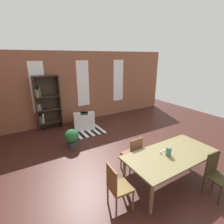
% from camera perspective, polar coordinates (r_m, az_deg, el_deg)
% --- Properties ---
extents(ground_plane, '(11.49, 11.49, 0.00)m').
position_cam_1_polar(ground_plane, '(4.86, 12.79, -18.15)').
color(ground_plane, '#3C1D17').
extents(back_wall_brick, '(8.94, 0.12, 3.04)m').
position_cam_1_polar(back_wall_brick, '(7.86, -9.70, 8.17)').
color(back_wall_brick, brown).
rests_on(back_wall_brick, ground).
extents(window_pane_0, '(0.55, 0.02, 1.98)m').
position_cam_1_polar(window_pane_0, '(7.30, -23.25, 7.43)').
color(window_pane_0, white).
extents(window_pane_1, '(0.55, 0.02, 1.98)m').
position_cam_1_polar(window_pane_1, '(7.77, -9.56, 9.20)').
color(window_pane_1, white).
extents(window_pane_2, '(0.55, 0.02, 1.98)m').
position_cam_1_polar(window_pane_2, '(8.63, 2.09, 10.29)').
color(window_pane_2, white).
extents(dining_table, '(2.17, 1.06, 0.74)m').
position_cam_1_polar(dining_table, '(4.24, 18.96, -13.74)').
color(dining_table, brown).
rests_on(dining_table, ground).
extents(vase_on_table, '(0.12, 0.12, 0.20)m').
position_cam_1_polar(vase_on_table, '(4.08, 18.22, -12.24)').
color(vase_on_table, '#4C7266').
rests_on(vase_on_table, dining_table).
extents(tealight_candle_0, '(0.04, 0.04, 0.04)m').
position_cam_1_polar(tealight_candle_0, '(4.24, 16.69, -12.14)').
color(tealight_candle_0, silver).
rests_on(tealight_candle_0, dining_table).
extents(tealight_candle_1, '(0.04, 0.04, 0.05)m').
position_cam_1_polar(tealight_candle_1, '(4.14, 15.84, -12.75)').
color(tealight_candle_1, silver).
rests_on(tealight_candle_1, dining_table).
extents(dining_chair_far_left, '(0.42, 0.42, 0.95)m').
position_cam_1_polar(dining_chair_far_left, '(4.47, 7.00, -13.35)').
color(dining_chair_far_left, brown).
rests_on(dining_chair_far_left, ground).
extents(dining_chair_head_left, '(0.43, 0.43, 0.95)m').
position_cam_1_polar(dining_chair_head_left, '(3.51, 1.63, -23.28)').
color(dining_chair_head_left, brown).
rests_on(dining_chair_head_left, ground).
extents(dining_chair_near_right, '(0.43, 0.43, 0.95)m').
position_cam_1_polar(dining_chair_near_right, '(4.36, 31.09, -17.03)').
color(dining_chair_near_right, '#322915').
rests_on(dining_chair_near_right, ground).
extents(bookshelf_tall, '(0.94, 0.31, 2.13)m').
position_cam_1_polar(bookshelf_tall, '(7.28, -20.91, 2.84)').
color(bookshelf_tall, '#2D2319').
rests_on(bookshelf_tall, ground).
extents(armchair_white, '(0.99, 0.99, 0.75)m').
position_cam_1_polar(armchair_white, '(7.18, -9.30, -3.04)').
color(armchair_white, silver).
rests_on(armchair_white, ground).
extents(potted_plant_by_shelf, '(0.46, 0.46, 0.62)m').
position_cam_1_polar(potted_plant_by_shelf, '(5.72, -13.17, -8.24)').
color(potted_plant_by_shelf, '#333338').
rests_on(potted_plant_by_shelf, ground).
extents(striped_rug, '(1.23, 1.04, 0.01)m').
position_cam_1_polar(striped_rug, '(6.92, -8.27, -6.28)').
color(striped_rug, black).
rests_on(striped_rug, ground).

